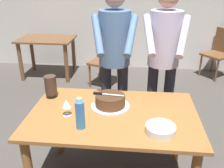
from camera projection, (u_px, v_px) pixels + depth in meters
name	position (u px, v px, depth m)	size (l,w,h in m)	color
back_wall	(129.00, 0.00, 4.82)	(10.00, 0.12, 2.70)	silver
main_dining_table	(113.00, 125.00, 2.13)	(1.40, 0.89, 0.75)	#9E6633
cake_on_platter	(110.00, 101.00, 2.16)	(0.34, 0.34, 0.11)	silver
cake_knife	(102.00, 94.00, 2.15)	(0.27, 0.05, 0.02)	silver
plate_stack	(160.00, 129.00, 1.81)	(0.22, 0.22, 0.06)	white
wine_glass_near	(66.00, 104.00, 2.00)	(0.08, 0.08, 0.14)	silver
water_bottle	(80.00, 114.00, 1.84)	(0.07, 0.07, 0.25)	#387AC6
hurricane_lamp	(51.00, 86.00, 2.31)	(0.11, 0.11, 0.21)	black
person_cutting_cake	(115.00, 53.00, 2.55)	(0.47, 0.56, 1.72)	#2D2D38
person_standing_beside	(164.00, 53.00, 2.53)	(0.47, 0.56, 1.72)	#2D2D38
background_table	(47.00, 47.00, 4.63)	(1.00, 0.70, 0.74)	brown
background_chair_0	(220.00, 51.00, 4.67)	(0.62, 0.62, 0.90)	brown
background_chair_1	(106.00, 58.00, 4.31)	(0.57, 0.57, 0.90)	brown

